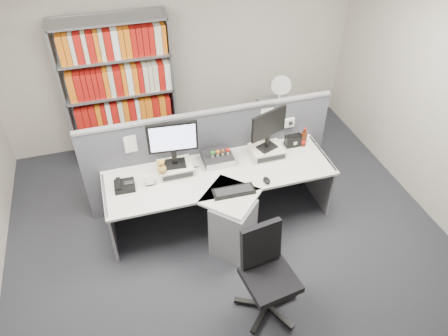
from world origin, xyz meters
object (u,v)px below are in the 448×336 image
object	(u,v)px
desktop_pc	(217,158)
speaker	(293,141)
mouse	(267,180)
monitor_left	(173,141)
filing_cabinet	(277,126)
keyboard	(234,191)
desk_phone	(124,186)
desk_calendar	(150,181)
office_chair	(266,270)
desk	(225,202)
cola_bottle	(304,139)
monitor_right	(269,127)
desk_fan	(280,87)
shelving_unit	(120,94)

from	to	relation	value
desktop_pc	speaker	size ratio (longest dim) A/B	1.70
mouse	speaker	xyz separation A→B (m)	(0.55, 0.54, 0.04)
monitor_left	desktop_pc	size ratio (longest dim) A/B	1.63
desktop_pc	filing_cabinet	xyz separation A→B (m)	(1.17, 0.97, -0.41)
mouse	filing_cabinet	xyz separation A→B (m)	(0.75, 1.48, -0.39)
keyboard	desk_phone	world-z (taller)	desk_phone
keyboard	desk_calendar	size ratio (longest dim) A/B	3.77
filing_cabinet	monitor_left	bearing A→B (deg)	-148.76
speaker	office_chair	distance (m)	1.79
desk	cola_bottle	distance (m)	1.25
monitor_left	desk_calendar	bearing A→B (deg)	-157.10
monitor_right	cola_bottle	world-z (taller)	monitor_right
desk	keyboard	size ratio (longest dim) A/B	5.67
desk	desk_calendar	distance (m)	0.88
desk_phone	monitor_right	bearing A→B (deg)	3.90
desk_calendar	filing_cabinet	size ratio (longest dim) A/B	0.17
desk	mouse	bearing A→B (deg)	-9.83
keyboard	mouse	xyz separation A→B (m)	(0.40, 0.06, 0.01)
desktop_pc	mouse	world-z (taller)	desktop_pc
speaker	keyboard	bearing A→B (deg)	-147.81
desktop_pc	speaker	xyz separation A→B (m)	(0.97, 0.04, 0.02)
office_chair	keyboard	bearing A→B (deg)	92.23
desk	desktop_pc	world-z (taller)	desktop_pc
desktop_pc	desk_phone	bearing A→B (deg)	-171.76
desk_phone	desk	bearing A→B (deg)	-14.20
desk	desk_fan	bearing A→B (deg)	49.39
cola_bottle	filing_cabinet	size ratio (longest dim) A/B	0.36
desk_phone	speaker	world-z (taller)	speaker
cola_bottle	desk_fan	bearing A→B (deg)	85.10
keyboard	filing_cabinet	size ratio (longest dim) A/B	0.66
speaker	desk_fan	xyz separation A→B (m)	(0.20, 0.93, 0.20)
monitor_right	mouse	size ratio (longest dim) A/B	4.21
monitor_right	desk_calendar	xyz separation A→B (m)	(-1.41, -0.13, -0.35)
speaker	monitor_left	bearing A→B (deg)	-176.83
desk	monitor_right	world-z (taller)	monitor_right
cola_bottle	desk_fan	distance (m)	0.99
speaker	filing_cabinet	xyz separation A→B (m)	(0.20, 0.93, -0.44)
desk_calendar	shelving_unit	xyz separation A→B (m)	(-0.11, 1.60, 0.20)
monitor_left	desk_calendar	size ratio (longest dim) A/B	4.55
desk_phone	desk_fan	xyz separation A→B (m)	(2.26, 1.13, 0.23)
monitor_left	desk_phone	size ratio (longest dim) A/B	2.46
desktop_pc	desk_fan	xyz separation A→B (m)	(1.17, 0.97, 0.22)
mouse	speaker	size ratio (longest dim) A/B	0.59
cola_bottle	shelving_unit	distance (m)	2.47
desk_fan	filing_cabinet	bearing A→B (deg)	90.00
desk_phone	cola_bottle	size ratio (longest dim) A/B	0.90
desk_calendar	desk_fan	size ratio (longest dim) A/B	0.26
speaker	mouse	bearing A→B (deg)	-135.53
monitor_right	desk_fan	distance (m)	1.17
desk_calendar	desk_phone	bearing A→B (deg)	176.46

